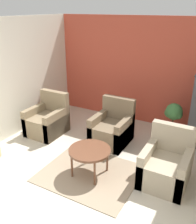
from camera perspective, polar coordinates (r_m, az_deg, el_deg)
ground_plane at (r=3.89m, az=-14.53°, el=-21.91°), size 20.00×20.00×0.00m
wall_back_accent at (r=6.18m, az=8.67°, el=9.28°), size 4.23×0.06×2.53m
wall_left at (r=5.78m, az=-18.53°, el=7.39°), size 0.06×3.74×2.53m
area_rug at (r=4.50m, az=-1.83°, el=-13.86°), size 1.64×1.38×0.01m
coffee_table at (r=4.24m, az=-1.91°, el=-9.06°), size 0.71×0.71×0.50m
armchair_left at (r=5.80m, az=-11.44°, el=-2.00°), size 0.72×0.82×0.92m
armchair_right at (r=4.32m, az=15.31°, el=-11.82°), size 0.72×0.82×0.92m
armchair_middle at (r=5.32m, az=3.27°, el=-3.96°), size 0.72×0.82×0.92m
potted_plant at (r=5.65m, az=16.82°, el=-0.95°), size 0.40×0.36×0.80m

